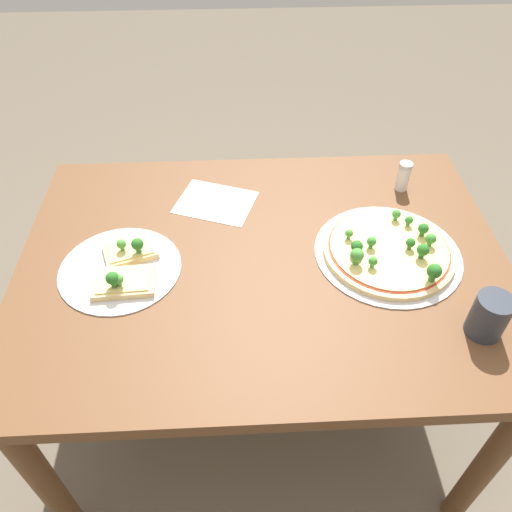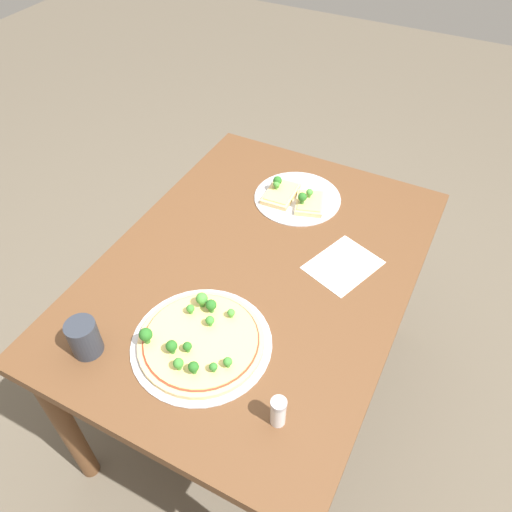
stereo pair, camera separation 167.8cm
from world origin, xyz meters
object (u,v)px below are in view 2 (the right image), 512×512
Objects in this scene: dining_table at (257,286)px; drinking_cup at (84,338)px; pizza_tray_slice at (295,197)px; condiment_shaker at (278,412)px; pizza_tray_whole at (200,340)px.

drinking_cup is at bearing -28.33° from dining_table.
dining_table is 11.81× the size of drinking_cup.
drinking_cup reaches higher than dining_table.
pizza_tray_slice is 0.83m from drinking_cup.
dining_table is 0.36m from pizza_tray_slice.
condiment_shaker reaches higher than dining_table.
pizza_tray_whole is 1.24× the size of pizza_tray_slice.
pizza_tray_slice reaches higher than dining_table.
drinking_cup reaches higher than pizza_tray_slice.
pizza_tray_whole is 0.29m from condiment_shaker.
drinking_cup reaches higher than condiment_shaker.
pizza_tray_whole is at bearing -0.76° from dining_table.
pizza_tray_whole is 0.65m from pizza_tray_slice.
drinking_cup is (0.15, -0.24, 0.04)m from pizza_tray_whole.
dining_table is 4.11× the size of pizza_tray_slice.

